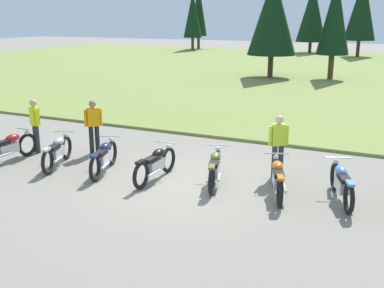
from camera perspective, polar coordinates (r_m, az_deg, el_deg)
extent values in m
plane|color=gray|center=(11.81, -1.26, -4.91)|extent=(140.00, 140.00, 0.00)
cube|color=olive|center=(37.00, 17.78, 8.38)|extent=(80.00, 44.00, 0.10)
cylinder|color=#47331E|center=(52.15, 19.76, 10.97)|extent=(0.36, 0.36, 1.76)
cone|color=black|center=(52.06, 20.18, 15.48)|extent=(3.17, 3.17, 6.49)
cylinder|color=#47331E|center=(58.66, 0.08, 12.18)|extent=(0.36, 0.36, 1.64)
cone|color=black|center=(58.57, 0.08, 15.67)|extent=(2.27, 2.27, 5.49)
cylinder|color=#47331E|center=(32.48, 16.72, 9.01)|extent=(0.36, 0.36, 1.70)
cone|color=black|center=(32.32, 17.19, 14.83)|extent=(2.11, 2.11, 4.91)
cylinder|color=#47331E|center=(61.64, 0.81, 12.38)|extent=(0.36, 0.36, 1.73)
cone|color=black|center=(61.56, 0.82, 16.28)|extent=(2.16, 2.16, 6.67)
cylinder|color=#47331E|center=(56.12, 14.32, 11.42)|extent=(0.36, 0.36, 1.34)
cone|color=black|center=(56.02, 14.59, 15.41)|extent=(3.36, 3.36, 6.48)
cylinder|color=#47331E|center=(32.52, 9.63, 9.36)|extent=(0.36, 0.36, 1.61)
cone|color=black|center=(32.35, 9.91, 15.47)|extent=(3.27, 3.27, 5.31)
torus|color=black|center=(14.91, -19.62, -0.08)|extent=(0.14, 0.70, 0.70)
cube|color=silver|center=(14.47, -21.68, -0.53)|extent=(0.24, 0.65, 0.28)
ellipsoid|color=#AD1919|center=(14.51, -21.25, 0.70)|extent=(0.29, 0.49, 0.22)
cube|color=black|center=(14.28, -22.44, 0.11)|extent=(0.25, 0.49, 0.10)
cylinder|color=silver|center=(14.73, -20.08, 1.74)|extent=(0.62, 0.07, 0.03)
sphere|color=silver|center=(14.84, -19.69, 1.36)|extent=(0.14, 0.14, 0.14)
cylinder|color=silver|center=(14.21, -22.20, -1.29)|extent=(0.10, 0.55, 0.07)
torus|color=black|center=(14.23, -15.22, -0.43)|extent=(0.33, 0.69, 0.70)
torus|color=black|center=(12.99, -17.38, -2.10)|extent=(0.33, 0.69, 0.70)
cube|color=silver|center=(13.60, -16.26, -1.02)|extent=(0.40, 0.67, 0.28)
ellipsoid|color=#B7B7BC|center=(13.68, -16.08, 0.31)|extent=(0.41, 0.54, 0.22)
cube|color=black|center=(13.34, -16.68, -0.38)|extent=(0.37, 0.53, 0.10)
cube|color=#B7B7BC|center=(12.90, -17.50, -0.66)|extent=(0.24, 0.35, 0.06)
cylinder|color=silver|center=(14.02, -15.51, 1.47)|extent=(0.59, 0.24, 0.03)
sphere|color=silver|center=(14.16, -15.30, 1.07)|extent=(0.14, 0.14, 0.14)
cylinder|color=silver|center=(13.31, -16.15, -1.82)|extent=(0.25, 0.54, 0.07)
torus|color=black|center=(13.40, -9.83, -1.08)|extent=(0.30, 0.70, 0.70)
torus|color=black|center=(12.14, -11.87, -2.93)|extent=(0.30, 0.70, 0.70)
cube|color=silver|center=(12.75, -10.81, -1.74)|extent=(0.38, 0.67, 0.28)
ellipsoid|color=navy|center=(12.84, -10.62, -0.32)|extent=(0.39, 0.54, 0.22)
cube|color=black|center=(12.49, -11.19, -1.07)|extent=(0.35, 0.52, 0.10)
cube|color=navy|center=(12.04, -11.96, -1.39)|extent=(0.23, 0.35, 0.06)
cylinder|color=silver|center=(13.18, -10.07, 0.93)|extent=(0.60, 0.21, 0.03)
sphere|color=silver|center=(13.32, -9.88, 0.51)|extent=(0.14, 0.14, 0.14)
cylinder|color=silver|center=(12.47, -10.63, -2.61)|extent=(0.23, 0.55, 0.07)
torus|color=black|center=(12.58, -2.93, -1.96)|extent=(0.10, 0.70, 0.70)
torus|color=black|center=(11.43, -6.30, -3.84)|extent=(0.10, 0.70, 0.70)
cube|color=silver|center=(11.98, -4.54, -2.63)|extent=(0.20, 0.64, 0.28)
ellipsoid|color=black|center=(12.05, -4.14, -1.13)|extent=(0.26, 0.48, 0.22)
cube|color=black|center=(11.74, -5.10, -1.91)|extent=(0.22, 0.48, 0.10)
cube|color=black|center=(11.33, -6.35, -2.21)|extent=(0.14, 0.32, 0.06)
cylinder|color=silver|center=(12.35, -3.18, 0.17)|extent=(0.62, 0.04, 0.03)
sphere|color=silver|center=(12.49, -2.91, -0.27)|extent=(0.14, 0.14, 0.14)
cylinder|color=silver|center=(11.70, -4.67, -3.60)|extent=(0.07, 0.55, 0.07)
torus|color=black|center=(12.34, 3.15, -2.31)|extent=(0.30, 0.70, 0.70)
torus|color=black|center=(11.02, 2.43, -4.50)|extent=(0.30, 0.70, 0.70)
cube|color=silver|center=(11.67, 2.82, -3.11)|extent=(0.38, 0.67, 0.28)
ellipsoid|color=brown|center=(11.75, 2.93, -1.54)|extent=(0.39, 0.53, 0.22)
cube|color=black|center=(11.39, 2.72, -2.40)|extent=(0.35, 0.52, 0.10)
cube|color=brown|center=(10.91, 2.45, -2.82)|extent=(0.23, 0.35, 0.06)
cylinder|color=silver|center=(12.10, 3.14, -0.15)|extent=(0.60, 0.21, 0.03)
sphere|color=silver|center=(12.25, 3.19, -0.59)|extent=(0.14, 0.14, 0.14)
cylinder|color=silver|center=(11.40, 3.35, -4.09)|extent=(0.23, 0.55, 0.07)
torus|color=black|center=(11.79, 10.23, -3.39)|extent=(0.33, 0.69, 0.70)
torus|color=black|center=(10.48, 10.78, -5.84)|extent=(0.33, 0.69, 0.70)
cube|color=silver|center=(11.12, 10.50, -4.30)|extent=(0.40, 0.67, 0.28)
ellipsoid|color=orange|center=(11.20, 10.50, -2.64)|extent=(0.41, 0.54, 0.22)
cube|color=black|center=(10.84, 10.64, -3.60)|extent=(0.37, 0.53, 0.10)
cube|color=orange|center=(10.36, 10.87, -4.09)|extent=(0.24, 0.35, 0.06)
cylinder|color=silver|center=(11.55, 10.38, -1.15)|extent=(0.59, 0.24, 0.03)
sphere|color=silver|center=(11.70, 10.31, -1.60)|extent=(0.14, 0.14, 0.14)
cylinder|color=silver|center=(10.88, 11.33, -5.34)|extent=(0.25, 0.54, 0.07)
torus|color=black|center=(11.79, 17.19, -3.85)|extent=(0.34, 0.69, 0.70)
torus|color=black|center=(10.51, 18.76, -6.35)|extent=(0.34, 0.69, 0.70)
cube|color=silver|center=(11.13, 17.95, -4.79)|extent=(0.41, 0.67, 0.28)
ellipsoid|color=#598CC6|center=(11.21, 17.87, -3.13)|extent=(0.41, 0.54, 0.22)
cube|color=black|center=(10.86, 18.30, -4.10)|extent=(0.38, 0.53, 0.10)
cube|color=#598CC6|center=(10.40, 18.92, -4.61)|extent=(0.24, 0.35, 0.06)
cylinder|color=silver|center=(11.55, 17.49, -1.62)|extent=(0.59, 0.25, 0.03)
sphere|color=silver|center=(11.70, 17.32, -2.06)|extent=(0.14, 0.14, 0.14)
cylinder|color=silver|center=(10.93, 18.97, -5.82)|extent=(0.26, 0.54, 0.07)
cylinder|color=black|center=(14.57, -12.28, 0.49)|extent=(0.14, 0.14, 0.88)
cylinder|color=black|center=(14.60, -11.58, 0.56)|extent=(0.14, 0.14, 0.88)
cube|color=orange|center=(14.42, -12.09, 3.29)|extent=(0.41, 0.41, 0.56)
sphere|color=#9E7051|center=(14.35, -12.17, 4.86)|extent=(0.22, 0.22, 0.22)
cylinder|color=orange|center=(14.39, -12.98, 3.13)|extent=(0.09, 0.09, 0.52)
cylinder|color=orange|center=(14.47, -11.19, 3.30)|extent=(0.09, 0.09, 0.52)
cylinder|color=#2D2D38|center=(12.38, 10.86, -2.07)|extent=(0.14, 0.14, 0.88)
cylinder|color=#2D2D38|center=(12.31, 10.09, -2.14)|extent=(0.14, 0.14, 0.88)
cube|color=#C6E52D|center=(12.15, 10.64, 1.14)|extent=(0.42, 0.40, 0.56)
sphere|color=beige|center=(12.06, 10.73, 2.98)|extent=(0.22, 0.22, 0.22)
cylinder|color=#C6E52D|center=(12.26, 11.62, 1.11)|extent=(0.09, 0.09, 0.52)
cylinder|color=#C6E52D|center=(12.07, 9.64, 0.98)|extent=(0.09, 0.09, 0.52)
cylinder|color=#2D2D38|center=(15.11, -18.51, 0.57)|extent=(0.14, 0.14, 0.88)
cylinder|color=#2D2D38|center=(15.28, -18.71, 0.71)|extent=(0.14, 0.14, 0.88)
cube|color=#D8EA19|center=(15.03, -18.85, 3.29)|extent=(0.42, 0.37, 0.56)
sphere|color=tan|center=(14.96, -18.98, 4.79)|extent=(0.22, 0.22, 0.22)
cylinder|color=#D8EA19|center=(14.82, -18.58, 3.07)|extent=(0.09, 0.09, 0.52)
cylinder|color=#D8EA19|center=(15.26, -19.09, 3.36)|extent=(0.09, 0.09, 0.52)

